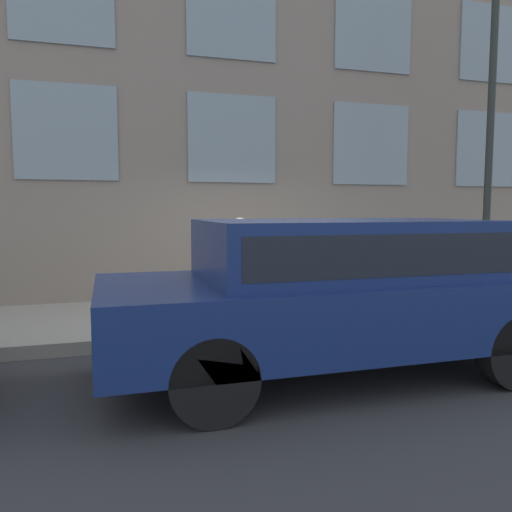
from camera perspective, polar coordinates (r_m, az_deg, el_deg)
ground_plane at (r=6.72m, az=3.00°, el=-9.55°), size 80.00×80.00×0.00m
sidewalk at (r=7.94m, az=-0.28°, el=-6.58°), size 2.68×60.00×0.17m
building_facade at (r=9.65m, az=-3.01°, el=22.92°), size 0.33×40.00×9.26m
fire_hydrant at (r=7.09m, az=1.89°, el=-4.32°), size 0.30×0.42×0.72m
person at (r=7.25m, az=-1.85°, el=-0.12°), size 0.35×0.23×1.44m
parked_truck_navy_near at (r=5.27m, az=9.58°, el=-3.27°), size 1.97×4.78×1.62m
street_lamp at (r=9.49m, az=25.40°, el=17.71°), size 0.36×0.36×5.95m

